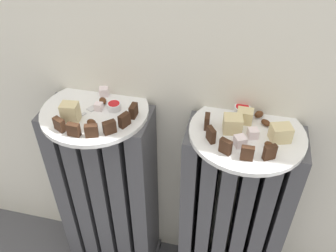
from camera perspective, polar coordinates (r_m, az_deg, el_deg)
name	(u,v)px	position (r m, az deg, el deg)	size (l,w,h in m)	color
radiator_left	(108,196)	(1.21, -9.51, -10.95)	(0.31, 0.14, 0.67)	#47474C
radiator_right	(231,219)	(1.15, 10.12, -14.42)	(0.31, 0.14, 0.67)	#47474C
plate_left	(95,111)	(0.97, -11.62, 2.33)	(0.29, 0.29, 0.01)	white
plate_right	(247,133)	(0.90, 12.53, -1.13)	(0.29, 0.29, 0.01)	white
dark_cake_slice_left_0	(59,124)	(0.91, -16.98, 0.24)	(0.03, 0.01, 0.03)	#382114
dark_cake_slice_left_1	(74,130)	(0.89, -14.88, -0.59)	(0.03, 0.01, 0.03)	#382114
dark_cake_slice_left_2	(91,131)	(0.87, -12.16, -0.76)	(0.03, 0.01, 0.03)	#382114
dark_cake_slice_left_3	(110,127)	(0.88, -9.34, -0.21)	(0.03, 0.01, 0.03)	#382114
dark_cake_slice_left_4	(124,120)	(0.89, -6.99, 0.94)	(0.03, 0.01, 0.03)	#382114
dark_cake_slice_left_5	(133,111)	(0.92, -5.55, 2.44)	(0.03, 0.01, 0.03)	#382114
marble_cake_slice_left_0	(70,112)	(0.93, -15.37, 2.12)	(0.04, 0.03, 0.05)	beige
turkish_delight_left_0	(104,92)	(1.02, -10.20, 5.45)	(0.02, 0.02, 0.02)	white
turkish_delight_left_1	(99,107)	(0.96, -11.03, 3.08)	(0.02, 0.02, 0.02)	white
medjool_date_left_0	(91,123)	(0.91, -12.16, 0.55)	(0.03, 0.02, 0.02)	#4C2814
medjool_date_left_1	(103,101)	(0.99, -10.40, 4.00)	(0.03, 0.02, 0.02)	#4C2814
jam_bowl_left	(114,106)	(0.96, -8.62, 3.18)	(0.04, 0.04, 0.02)	white
dark_cake_slice_right_0	(207,121)	(0.88, 6.26, 0.72)	(0.03, 0.01, 0.04)	#382114
dark_cake_slice_right_1	(211,135)	(0.85, 6.89, -1.39)	(0.03, 0.01, 0.04)	#382114
dark_cake_slice_right_2	(225,146)	(0.82, 9.18, -3.26)	(0.03, 0.01, 0.04)	#382114
dark_cake_slice_right_3	(247,153)	(0.81, 12.56, -4.27)	(0.03, 0.01, 0.04)	#382114
dark_cake_slice_right_4	(270,152)	(0.83, 15.97, -4.08)	(0.03, 0.01, 0.04)	#382114
marble_cake_slice_right_0	(233,124)	(0.88, 10.30, 0.31)	(0.04, 0.04, 0.04)	beige
marble_cake_slice_right_1	(281,133)	(0.88, 17.59, -1.08)	(0.05, 0.04, 0.04)	beige
marble_cake_slice_right_2	(245,116)	(0.92, 12.17, 1.56)	(0.04, 0.03, 0.04)	beige
turkish_delight_right_0	(253,133)	(0.88, 13.44, -1.14)	(0.02, 0.02, 0.02)	white
turkish_delight_right_1	(240,141)	(0.85, 11.46, -2.39)	(0.03, 0.03, 0.03)	white
medjool_date_right_0	(259,114)	(0.95, 14.34, 1.82)	(0.03, 0.02, 0.02)	#4C2814
medjool_date_right_1	(230,118)	(0.92, 9.94, 1.22)	(0.03, 0.02, 0.02)	#4C2814
medjool_date_right_2	(266,123)	(0.93, 15.37, 0.51)	(0.03, 0.02, 0.01)	#4C2814
medjool_date_right_3	(269,145)	(0.86, 15.89, -2.99)	(0.03, 0.02, 0.02)	#4C2814
jam_bowl_right	(242,110)	(0.95, 11.76, 2.59)	(0.04, 0.04, 0.02)	white
fork	(82,115)	(0.96, -13.54, 1.80)	(0.06, 0.10, 0.00)	silver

